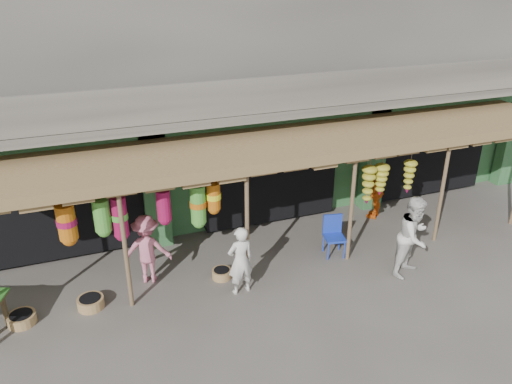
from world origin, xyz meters
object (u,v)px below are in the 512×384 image
object	(u,v)px
blue_chair	(334,233)
person_right	(414,236)
person_front	(240,261)
person_shopper	(147,249)
person_vendor	(377,191)

from	to	relation	value
blue_chair	person_right	world-z (taller)	person_right
person_front	person_right	size ratio (longest dim) A/B	0.82
person_front	person_right	bearing A→B (deg)	163.56
person_front	person_shopper	size ratio (longest dim) A/B	0.98
blue_chair	person_right	bearing A→B (deg)	-37.25
person_right	person_shopper	bearing A→B (deg)	135.83
person_vendor	person_shopper	size ratio (longest dim) A/B	1.00
person_front	person_vendor	world-z (taller)	person_vendor
person_right	person_shopper	world-z (taller)	person_right
blue_chair	person_shopper	bearing A→B (deg)	-173.97
person_front	person_vendor	xyz separation A→B (m)	(4.58, 1.98, 0.02)
person_vendor	person_shopper	world-z (taller)	same
person_front	person_vendor	size ratio (longest dim) A/B	0.98
blue_chair	person_vendor	xyz separation A→B (m)	(2.00, 1.28, 0.24)
blue_chair	person_front	size ratio (longest dim) A/B	0.63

